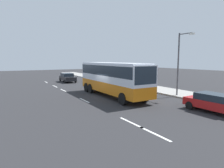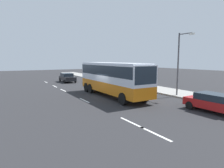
% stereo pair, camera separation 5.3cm
% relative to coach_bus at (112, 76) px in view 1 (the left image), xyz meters
% --- Properties ---
extents(ground_plane, '(120.00, 120.00, 0.00)m').
position_rel_coach_bus_xyz_m(ground_plane, '(0.07, -0.66, -2.25)').
color(ground_plane, '#28282B').
extents(sidewalk_curb, '(80.00, 4.00, 0.15)m').
position_rel_coach_bus_xyz_m(sidewalk_curb, '(0.07, 7.49, -2.17)').
color(sidewalk_curb, gray).
rests_on(sidewalk_curb, ground_plane).
extents(lane_centreline, '(39.98, 0.16, 0.01)m').
position_rel_coach_bus_xyz_m(lane_centreline, '(0.52, -3.42, -2.25)').
color(lane_centreline, white).
rests_on(lane_centreline, ground_plane).
extents(coach_bus, '(11.05, 2.79, 3.64)m').
position_rel_coach_bus_xyz_m(coach_bus, '(0.00, 0.00, 0.00)').
color(coach_bus, orange).
rests_on(coach_bus, ground_plane).
extents(car_black_sedan, '(4.72, 2.14, 1.57)m').
position_rel_coach_bus_xyz_m(car_black_sedan, '(-15.75, -0.06, -1.42)').
color(car_black_sedan, black).
rests_on(car_black_sedan, ground_plane).
extents(car_red_compact, '(4.63, 1.92, 1.43)m').
position_rel_coach_bus_xyz_m(car_red_compact, '(9.46, 3.41, -1.48)').
color(car_red_compact, '#B21919').
rests_on(car_red_compact, ground_plane).
extents(pedestrian_near_curb, '(0.32, 0.32, 1.53)m').
position_rel_coach_bus_xyz_m(pedestrian_near_curb, '(-2.07, 6.47, -1.23)').
color(pedestrian_near_curb, black).
rests_on(pedestrian_near_curb, sidewalk_curb).
extents(street_lamp, '(1.87, 0.24, 6.59)m').
position_rel_coach_bus_xyz_m(street_lamp, '(3.71, 6.08, 1.72)').
color(street_lamp, '#47474C').
rests_on(street_lamp, sidewalk_curb).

